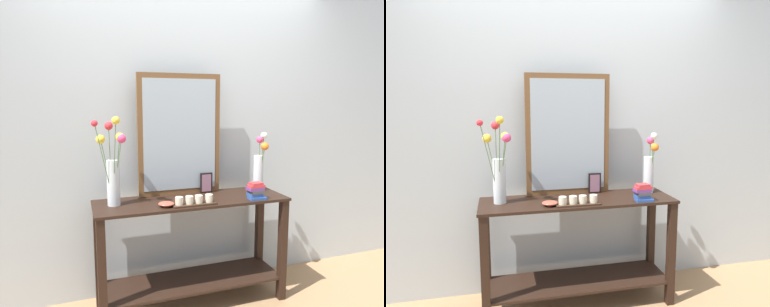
# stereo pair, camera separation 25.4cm
# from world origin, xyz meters

# --- Properties ---
(ground_plane) EXTENTS (7.00, 6.00, 0.02)m
(ground_plane) POSITION_xyz_m (0.00, 0.00, -0.01)
(ground_plane) COLOR #A87F56
(wall_back) EXTENTS (6.40, 0.08, 2.70)m
(wall_back) POSITION_xyz_m (0.00, 0.34, 1.35)
(wall_back) COLOR #B2BCC1
(wall_back) RESTS_ON ground
(console_table) EXTENTS (1.43, 0.44, 0.82)m
(console_table) POSITION_xyz_m (0.00, 0.00, 0.49)
(console_table) COLOR black
(console_table) RESTS_ON ground
(mirror_leaning) EXTENTS (0.66, 0.03, 0.93)m
(mirror_leaning) POSITION_xyz_m (-0.04, 0.19, 1.29)
(mirror_leaning) COLOR brown
(mirror_leaning) RESTS_ON console_table
(tall_vase_left) EXTENTS (0.23, 0.21, 0.62)m
(tall_vase_left) POSITION_xyz_m (-0.57, 0.02, 1.09)
(tall_vase_left) COLOR silver
(tall_vase_left) RESTS_ON console_table
(vase_right) EXTENTS (0.09, 0.13, 0.48)m
(vase_right) POSITION_xyz_m (0.60, 0.07, 1.03)
(vase_right) COLOR silver
(vase_right) RESTS_ON console_table
(candle_tray) EXTENTS (0.32, 0.09, 0.07)m
(candle_tray) POSITION_xyz_m (-0.03, -0.15, 0.85)
(candle_tray) COLOR #382316
(candle_tray) RESTS_ON console_table
(picture_frame_small) EXTENTS (0.10, 0.01, 0.16)m
(picture_frame_small) POSITION_xyz_m (0.17, 0.15, 0.90)
(picture_frame_small) COLOR black
(picture_frame_small) RESTS_ON console_table
(decorative_bowl) EXTENTS (0.11, 0.11, 0.03)m
(decorative_bowl) POSITION_xyz_m (-0.23, -0.12, 0.84)
(decorative_bowl) COLOR #B24C38
(decorative_bowl) RESTS_ON console_table
(book_stack) EXTENTS (0.14, 0.09, 0.13)m
(book_stack) POSITION_xyz_m (0.45, -0.15, 0.88)
(book_stack) COLOR #2D519E
(book_stack) RESTS_ON console_table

